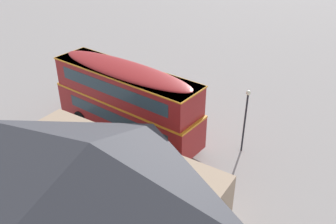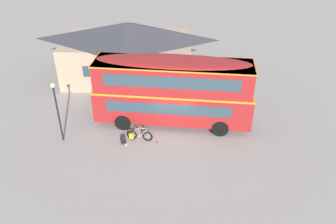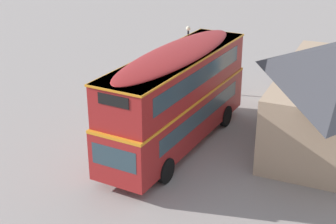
# 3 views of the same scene
# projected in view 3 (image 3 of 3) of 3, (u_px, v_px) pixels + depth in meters

# --- Properties ---
(ground_plane) EXTENTS (120.00, 120.00, 0.00)m
(ground_plane) POSITION_uv_depth(u_px,v_px,m) (162.00, 142.00, 23.98)
(ground_plane) COLOR gray
(double_decker_bus) EXTENTS (10.66, 3.38, 4.79)m
(double_decker_bus) POSITION_uv_depth(u_px,v_px,m) (177.00, 94.00, 22.67)
(double_decker_bus) COLOR black
(double_decker_bus) RESTS_ON ground
(touring_bicycle) EXTENTS (1.72, 0.47, 1.00)m
(touring_bicycle) POSITION_uv_depth(u_px,v_px,m) (156.00, 115.00, 26.18)
(touring_bicycle) COLOR black
(touring_bicycle) RESTS_ON ground
(backpack_on_ground) EXTENTS (0.36, 0.35, 0.55)m
(backpack_on_ground) POSITION_uv_depth(u_px,v_px,m) (157.00, 109.00, 27.15)
(backpack_on_ground) COLOR black
(backpack_on_ground) RESTS_ON ground
(water_bottle_red_squeeze) EXTENTS (0.07, 0.07, 0.23)m
(water_bottle_red_squeeze) POSITION_uv_depth(u_px,v_px,m) (137.00, 126.00, 25.42)
(water_bottle_red_squeeze) COLOR #D84C33
(water_bottle_red_squeeze) RESTS_ON ground
(water_bottle_clear_plastic) EXTENTS (0.07, 0.07, 0.21)m
(water_bottle_clear_plastic) POSITION_uv_depth(u_px,v_px,m) (151.00, 113.00, 27.15)
(water_bottle_clear_plastic) COLOR silver
(water_bottle_clear_plastic) RESTS_ON ground
(street_lamp) EXTENTS (0.28, 0.28, 4.13)m
(street_lamp) POSITION_uv_depth(u_px,v_px,m) (188.00, 51.00, 29.49)
(street_lamp) COLOR black
(street_lamp) RESTS_ON ground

